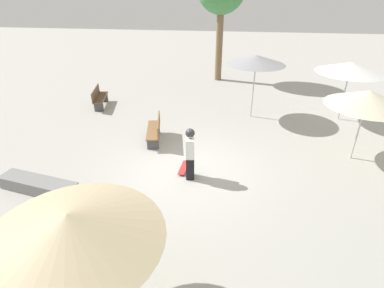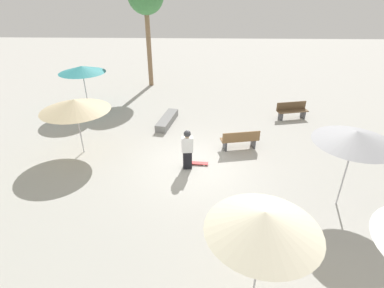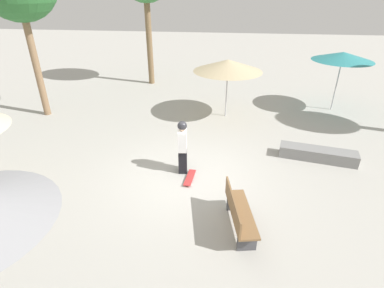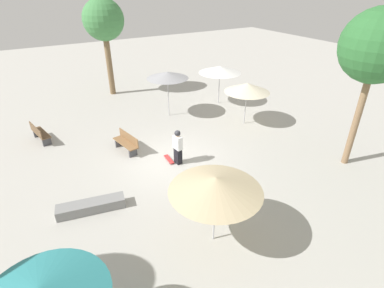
{
  "view_description": "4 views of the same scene",
  "coord_description": "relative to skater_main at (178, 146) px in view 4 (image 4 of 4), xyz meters",
  "views": [
    {
      "loc": [
        -7.59,
        -1.13,
        5.08
      ],
      "look_at": [
        -0.32,
        -0.2,
        1.12
      ],
      "focal_mm": 28.0,
      "sensor_mm": 36.0,
      "label": 1
    },
    {
      "loc": [
        0.14,
        -9.78,
        6.25
      ],
      "look_at": [
        -0.16,
        0.11,
        0.9
      ],
      "focal_mm": 28.0,
      "sensor_mm": 36.0,
      "label": 2
    },
    {
      "loc": [
        6.95,
        1.05,
        4.78
      ],
      "look_at": [
        -0.54,
        0.09,
        0.8
      ],
      "focal_mm": 28.0,
      "sensor_mm": 36.0,
      "label": 3
    },
    {
      "loc": [
        -10.17,
        4.9,
        7.1
      ],
      "look_at": [
        -0.87,
        -0.52,
        1.1
      ],
      "focal_mm": 28.0,
      "sensor_mm": 36.0,
      "label": 4
    }
  ],
  "objects": [
    {
      "name": "ground_plane",
      "position": [
        0.32,
        0.15,
        -0.85
      ],
      "size": [
        60.0,
        60.0,
        0.0
      ],
      "primitive_type": "plane",
      "color": "#B2AFA8"
    },
    {
      "name": "skater_main",
      "position": [
        0.0,
        0.0,
        0.0
      ],
      "size": [
        0.44,
        0.28,
        1.58
      ],
      "rotation": [
        0.0,
        0.0,
        0.11
      ],
      "color": "black",
      "rests_on": "ground_plane"
    },
    {
      "name": "skateboard",
      "position": [
        0.39,
        0.26,
        -0.79
      ],
      "size": [
        0.81,
        0.26,
        0.07
      ],
      "rotation": [
        0.0,
        0.0,
        -0.08
      ],
      "color": "red",
      "rests_on": "ground_plane"
    },
    {
      "name": "concrete_ledge",
      "position": [
        -1.19,
        4.04,
        -0.67
      ],
      "size": [
        0.95,
        2.33,
        0.36
      ],
      "rotation": [
        0.0,
        0.0,
        1.38
      ],
      "color": "gray",
      "rests_on": "ground_plane"
    },
    {
      "name": "bench_near",
      "position": [
        2.14,
        1.56,
        -0.43
      ],
      "size": [
        1.65,
        0.74,
        0.85
      ],
      "rotation": [
        0.0,
        0.0,
        0.19
      ],
      "color": "#47474C",
      "rests_on": "ground_plane"
    },
    {
      "name": "bench_far",
      "position": [
        5.19,
        4.91,
        -0.43
      ],
      "size": [
        1.66,
        0.77,
        0.85
      ],
      "rotation": [
        0.0,
        0.0,
        3.36
      ],
      "color": "#47474C",
      "rests_on": "ground_plane"
    },
    {
      "name": "shade_umbrella_white",
      "position": [
        5.04,
        -5.62,
        1.32
      ],
      "size": [
        2.61,
        2.61,
        2.38
      ],
      "color": "#B7B7BC",
      "rests_on": "ground_plane"
    },
    {
      "name": "shade_umbrella_tan",
      "position": [
        -4.4,
        1.1,
        1.23
      ],
      "size": [
        2.69,
        2.69,
        2.31
      ],
      "color": "#B7B7BC",
      "rests_on": "ground_plane"
    },
    {
      "name": "shade_umbrella_cream",
      "position": [
        1.76,
        -5.08,
        1.21
      ],
      "size": [
        2.41,
        2.41,
        2.3
      ],
      "color": "#B7B7BC",
      "rests_on": "ground_plane"
    },
    {
      "name": "shade_umbrella_grey",
      "position": [
        4.86,
        -1.97,
        1.55
      ],
      "size": [
        2.33,
        2.33,
        2.59
      ],
      "color": "#B7B7BC",
      "rests_on": "ground_plane"
    },
    {
      "name": "palm_tree_left",
      "position": [
        10.24,
        -0.28,
        3.87
      ],
      "size": [
        2.57,
        2.57,
        6.1
      ],
      "color": "brown",
      "rests_on": "ground_plane"
    },
    {
      "name": "palm_tree_right",
      "position": [
        -3.64,
        -6.34,
        4.06
      ],
      "size": [
        2.71,
        2.71,
        6.31
      ],
      "color": "#896B4C",
      "rests_on": "ground_plane"
    }
  ]
}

